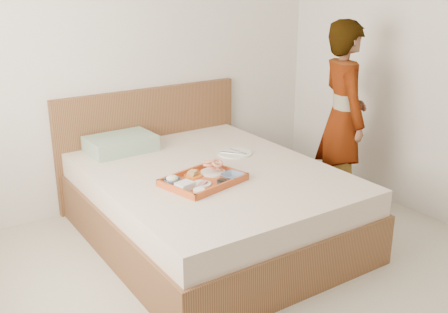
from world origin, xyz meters
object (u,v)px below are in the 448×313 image
bed (211,204)px  dinner_plate (235,153)px  tray (203,180)px  person (343,118)px

bed → dinner_plate: 0.48m
tray → person: bearing=-11.3°
tray → dinner_plate: bearing=22.5°
dinner_plate → bed: bearing=-151.0°
tray → dinner_plate: 0.64m
tray → dinner_plate: tray is taller
bed → dinner_plate: size_ratio=7.59×
dinner_plate → person: (0.81, -0.33, 0.23)m
bed → dinner_plate: bearing=29.0°
dinner_plate → person: size_ratio=0.17×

